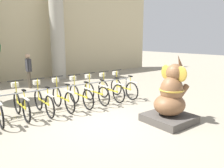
{
  "coord_description": "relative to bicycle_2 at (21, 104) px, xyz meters",
  "views": [
    {
      "loc": [
        -3.44,
        -4.76,
        2.32
      ],
      "look_at": [
        0.5,
        0.38,
        1.0
      ],
      "focal_mm": 35.0,
      "sensor_mm": 36.0,
      "label": 1
    }
  ],
  "objects": [
    {
      "name": "bicycle_6",
      "position": [
        2.66,
        -0.01,
        0.0
      ],
      "size": [
        0.48,
        1.69,
        1.09
      ],
      "color": "black",
      "rests_on": "ground_plane"
    },
    {
      "name": "bicycle_5",
      "position": [
        1.99,
        -0.04,
        0.0
      ],
      "size": [
        0.48,
        1.69,
        1.09
      ],
      "color": "black",
      "rests_on": "ground_plane"
    },
    {
      "name": "ground_plane",
      "position": [
        1.79,
        -1.87,
        -0.42
      ],
      "size": [
        60.0,
        60.0,
        0.0
      ],
      "primitive_type": "plane",
      "color": "#9E937F"
    },
    {
      "name": "bicycle_7",
      "position": [
        3.32,
        -0.03,
        0.0
      ],
      "size": [
        0.48,
        1.69,
        1.09
      ],
      "color": "black",
      "rests_on": "ground_plane"
    },
    {
      "name": "building_facade",
      "position": [
        1.79,
        6.73,
        2.58
      ],
      "size": [
        20.0,
        0.2,
        6.0
      ],
      "color": "#C6B78E",
      "rests_on": "ground_plane"
    },
    {
      "name": "bicycle_3",
      "position": [
        0.66,
        -0.04,
        0.0
      ],
      "size": [
        0.48,
        1.69,
        1.09
      ],
      "color": "black",
      "rests_on": "ground_plane"
    },
    {
      "name": "column_right",
      "position": [
        3.79,
        5.73,
        2.2
      ],
      "size": [
        1.03,
        1.03,
        5.16
      ],
      "color": "#ADA899",
      "rests_on": "ground_plane"
    },
    {
      "name": "elephant_statue",
      "position": [
        3.29,
        -2.92,
        0.23
      ],
      "size": [
        1.23,
        1.23,
        1.94
      ],
      "color": "#4C4742",
      "rests_on": "ground_plane"
    },
    {
      "name": "bicycle_8",
      "position": [
        3.99,
        -0.02,
        0.0
      ],
      "size": [
        0.48,
        1.69,
        1.09
      ],
      "color": "black",
      "rests_on": "ground_plane"
    },
    {
      "name": "person_pedestrian",
      "position": [
        1.51,
        4.09,
        0.58
      ],
      "size": [
        0.22,
        0.47,
        1.67
      ],
      "color": "brown",
      "rests_on": "ground_plane"
    },
    {
      "name": "bicycle_2",
      "position": [
        0.0,
        0.0,
        0.0
      ],
      "size": [
        0.48,
        1.69,
        1.09
      ],
      "color": "black",
      "rests_on": "ground_plane"
    },
    {
      "name": "bike_rack",
      "position": [
        1.33,
        0.08,
        0.22
      ],
      "size": [
        5.92,
        0.05,
        0.77
      ],
      "color": "gray",
      "rests_on": "ground_plane"
    },
    {
      "name": "bicycle_4",
      "position": [
        1.33,
        -0.02,
        0.0
      ],
      "size": [
        0.48,
        1.69,
        1.09
      ],
      "color": "black",
      "rests_on": "ground_plane"
    }
  ]
}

